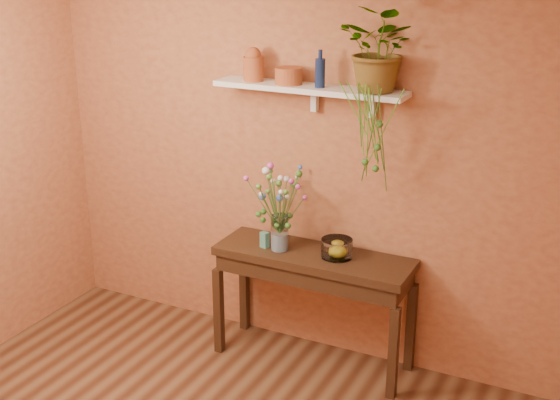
{
  "coord_description": "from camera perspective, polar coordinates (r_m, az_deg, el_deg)",
  "views": [
    {
      "loc": [
        1.99,
        -2.45,
        2.83
      ],
      "look_at": [
        0.0,
        1.55,
        1.25
      ],
      "focal_mm": 47.48,
      "sensor_mm": 36.0,
      "label": 1
    }
  ],
  "objects": [
    {
      "name": "glass_vase",
      "position": [
        5.03,
        -0.03,
        -2.74
      ],
      "size": [
        0.12,
        0.12,
        0.25
      ],
      "color": "white",
      "rests_on": "sideboard"
    },
    {
      "name": "wall_shelf",
      "position": [
        4.82,
        2.38,
        8.53
      ],
      "size": [
        1.3,
        0.24,
        0.19
      ],
      "color": "white",
      "rests_on": "room"
    },
    {
      "name": "terracotta_pot",
      "position": [
        4.86,
        0.66,
        9.54
      ],
      "size": [
        0.21,
        0.21,
        0.11
      ],
      "primitive_type": "cylinder",
      "rotation": [
        0.0,
        0.0,
        -0.18
      ],
      "color": "#A54425",
      "rests_on": "wall_shelf"
    },
    {
      "name": "spider_plant",
      "position": [
        4.61,
        7.79,
        11.45
      ],
      "size": [
        0.55,
        0.51,
        0.53
      ],
      "primitive_type": "imported",
      "rotation": [
        0.0,
        0.0,
        -0.23
      ],
      "color": "#356721",
      "rests_on": "wall_shelf"
    },
    {
      "name": "room",
      "position": [
        3.49,
        -11.46,
        -6.08
      ],
      "size": [
        4.04,
        4.04,
        2.7
      ],
      "color": "brown",
      "rests_on": "ground"
    },
    {
      "name": "bouquet",
      "position": [
        4.92,
        -0.17,
        0.54
      ],
      "size": [
        0.42,
        0.44,
        0.48
      ],
      "color": "#386B28",
      "rests_on": "glass_vase"
    },
    {
      "name": "carton",
      "position": [
        5.09,
        -1.2,
        -3.09
      ],
      "size": [
        0.06,
        0.05,
        0.11
      ],
      "primitive_type": "cube",
      "rotation": [
        0.0,
        0.0,
        -0.28
      ],
      "color": "#376C86",
      "rests_on": "sideboard"
    },
    {
      "name": "lemon",
      "position": [
        4.95,
        4.45,
        -3.87
      ],
      "size": [
        0.09,
        0.09,
        0.09
      ],
      "primitive_type": "sphere",
      "color": "yellow",
      "rests_on": "glass_bowl"
    },
    {
      "name": "terracotta_jug",
      "position": [
        4.97,
        -2.07,
        10.37
      ],
      "size": [
        0.14,
        0.14,
        0.22
      ],
      "color": "#A54425",
      "rests_on": "wall_shelf"
    },
    {
      "name": "glass_bowl",
      "position": [
        4.95,
        4.4,
        -3.77
      ],
      "size": [
        0.21,
        0.21,
        0.13
      ],
      "color": "white",
      "rests_on": "sideboard"
    },
    {
      "name": "blue_bottle",
      "position": [
        4.75,
        3.11,
        9.8
      ],
      "size": [
        0.08,
        0.08,
        0.24
      ],
      "color": "#122046",
      "rests_on": "wall_shelf"
    },
    {
      "name": "sideboard",
      "position": [
        5.07,
        2.6,
        -5.36
      ],
      "size": [
        1.36,
        0.44,
        0.82
      ],
      "color": "#3C2212",
      "rests_on": "ground"
    },
    {
      "name": "plant_fronds",
      "position": [
        4.55,
        7.13,
        4.77
      ],
      "size": [
        0.44,
        0.3,
        0.7
      ],
      "color": "#356721",
      "rests_on": "wall_shelf"
    }
  ]
}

